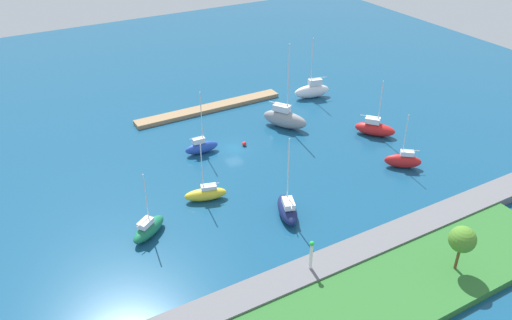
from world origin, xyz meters
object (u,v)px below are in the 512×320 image
sailboat_white_far_north (312,90)px  sailboat_yellow_far_south (206,194)px  sailboat_red_off_beacon (403,160)px  sailboat_green_outer_mooring (148,228)px  pier_dock (210,108)px  sailboat_blue_lone_south (201,147)px  park_tree_west (462,240)px  sailboat_navy_center_basin (287,209)px  mooring_buoy_red (244,144)px  harbor_beacon (311,253)px  sailboat_gray_lone_north (285,118)px  sailboat_red_near_pier (375,128)px

sailboat_white_far_north → sailboat_yellow_far_south: bearing=45.3°
sailboat_red_off_beacon → sailboat_white_far_north: bearing=-58.0°
sailboat_green_outer_mooring → sailboat_white_far_north: 47.83m
pier_dock → sailboat_white_far_north: sailboat_white_far_north is taller
sailboat_green_outer_mooring → sailboat_blue_lone_south: (-13.97, -15.25, 0.07)m
pier_dock → park_tree_west: size_ratio=5.02×
sailboat_green_outer_mooring → sailboat_white_far_north: (-41.22, -24.26, 0.45)m
sailboat_red_off_beacon → sailboat_yellow_far_south: bearing=24.7°
pier_dock → sailboat_white_far_north: bearing=166.6°
sailboat_navy_center_basin → mooring_buoy_red: 19.48m
harbor_beacon → sailboat_yellow_far_south: 19.51m
sailboat_gray_lone_north → pier_dock: bearing=-179.5°
park_tree_west → sailboat_red_near_pier: size_ratio=0.58×
harbor_beacon → sailboat_blue_lone_south: sailboat_blue_lone_south is taller
pier_dock → sailboat_red_near_pier: size_ratio=2.89×
harbor_beacon → sailboat_green_outer_mooring: size_ratio=0.43×
harbor_beacon → sailboat_blue_lone_south: 30.91m
sailboat_green_outer_mooring → sailboat_gray_lone_north: size_ratio=0.59×
sailboat_white_far_north → sailboat_red_off_beacon: sailboat_white_far_north is taller
sailboat_gray_lone_north → harbor_beacon: bearing=-60.4°
sailboat_red_near_pier → sailboat_red_off_beacon: sailboat_red_near_pier is taller
mooring_buoy_red → harbor_beacon: bearing=75.3°
pier_dock → park_tree_west: park_tree_west is taller
pier_dock → park_tree_west: (-5.44, 52.23, 4.65)m
park_tree_west → sailboat_navy_center_basin: sailboat_navy_center_basin is taller
sailboat_navy_center_basin → mooring_buoy_red: size_ratio=15.80×
mooring_buoy_red → sailboat_green_outer_mooring: bearing=33.8°
sailboat_gray_lone_north → sailboat_red_off_beacon: sailboat_gray_lone_north is taller
sailboat_white_far_north → mooring_buoy_red: (20.36, 10.27, -1.12)m
park_tree_west → sailboat_gray_lone_north: bearing=-94.0°
sailboat_yellow_far_south → harbor_beacon: bearing=118.0°
sailboat_white_far_north → sailboat_yellow_far_south: 38.17m
sailboat_navy_center_basin → sailboat_gray_lone_north: 25.07m
sailboat_blue_lone_south → sailboat_white_far_north: bearing=21.1°
harbor_beacon → sailboat_navy_center_basin: 11.37m
mooring_buoy_red → sailboat_white_far_north: bearing=-153.2°
sailboat_red_near_pier → park_tree_west: bearing=-65.4°
sailboat_navy_center_basin → sailboat_red_off_beacon: 21.47m
harbor_beacon → sailboat_blue_lone_south: (-0.84, -30.82, -2.21)m
sailboat_white_far_north → sailboat_yellow_far_south: (31.97, 20.85, -0.50)m
park_tree_west → sailboat_blue_lone_south: (13.21, -38.57, -3.90)m
sailboat_white_far_north → sailboat_gray_lone_north: 13.79m
pier_dock → sailboat_yellow_far_south: 28.41m
park_tree_west → sailboat_yellow_far_south: size_ratio=0.64×
sailboat_red_near_pier → sailboat_blue_lone_south: bearing=-147.5°
sailboat_green_outer_mooring → sailboat_white_far_north: sailboat_white_far_north is taller
park_tree_west → sailboat_red_near_pier: sailboat_red_near_pier is taller
sailboat_yellow_far_south → sailboat_red_off_beacon: size_ratio=1.00×
pier_dock → sailboat_red_near_pier: bearing=131.4°
sailboat_blue_lone_south → pier_dock: bearing=63.2°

